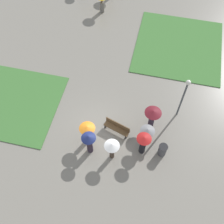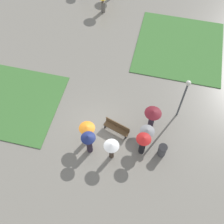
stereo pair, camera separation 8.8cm
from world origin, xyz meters
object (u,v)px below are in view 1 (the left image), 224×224
(crowd_person_navy, at_px, (89,141))
(crowd_person_orange, at_px, (87,130))
(crowd_person_grey, at_px, (147,134))
(crowd_person_red, at_px, (143,143))
(lone_walker_near_lawn, at_px, (102,0))
(crowd_person_white, at_px, (112,148))
(trash_bin, at_px, (162,150))
(park_bench, at_px, (117,127))
(lamp_post, at_px, (184,94))
(crowd_person_maroon, at_px, (153,115))

(crowd_person_navy, bearing_deg, crowd_person_orange, -50.56)
(crowd_person_grey, bearing_deg, crowd_person_orange, 152.95)
(crowd_person_red, xyz_separation_m, lone_walker_near_lawn, (-5.85, 12.90, 0.07))
(crowd_person_white, height_order, crowd_person_red, crowd_person_red)
(trash_bin, xyz_separation_m, crowd_person_grey, (-1.16, 0.57, 0.64))
(trash_bin, distance_m, crowd_person_navy, 4.68)
(crowd_person_red, bearing_deg, park_bench, 86.82)
(park_bench, xyz_separation_m, lamp_post, (3.83, 2.25, 1.99))
(park_bench, distance_m, crowd_person_red, 2.30)
(crowd_person_white, bearing_deg, crowd_person_grey, -48.56)
(crowd_person_orange, xyz_separation_m, crowd_person_red, (3.57, -0.03, -0.14))
(trash_bin, distance_m, crowd_person_white, 3.32)
(trash_bin, height_order, crowd_person_white, crowd_person_white)
(crowd_person_red, bearing_deg, crowd_person_maroon, 19.80)
(crowd_person_red, height_order, crowd_person_maroon, crowd_person_red)
(crowd_person_orange, distance_m, crowd_person_navy, 0.79)
(lamp_post, distance_m, crowd_person_orange, 6.53)
(park_bench, height_order, trash_bin, trash_bin)
(crowd_person_orange, bearing_deg, crowd_person_grey, 64.35)
(crowd_person_orange, bearing_deg, crowd_person_maroon, 81.72)
(crowd_person_white, xyz_separation_m, lone_walker_near_lawn, (-4.04, 13.69, -0.04))
(lamp_post, bearing_deg, lone_walker_near_lawn, 129.22)
(lamp_post, relative_size, crowd_person_grey, 2.16)
(crowd_person_maroon, height_order, lone_walker_near_lawn, crowd_person_maroon)
(crowd_person_grey, bearing_deg, crowd_person_navy, 165.08)
(crowd_person_red, height_order, lone_walker_near_lawn, crowd_person_red)
(crowd_person_grey, bearing_deg, trash_bin, -63.71)
(crowd_person_white, relative_size, crowd_person_grey, 1.03)
(crowd_person_grey, height_order, lone_walker_near_lawn, lone_walker_near_lawn)
(crowd_person_orange, relative_size, crowd_person_grey, 1.04)
(crowd_person_orange, bearing_deg, crowd_person_red, 53.40)
(crowd_person_maroon, bearing_deg, crowd_person_red, -102.42)
(trash_bin, height_order, crowd_person_navy, crowd_person_navy)
(crowd_person_orange, height_order, lone_walker_near_lawn, crowd_person_orange)
(crowd_person_navy, bearing_deg, crowd_person_white, -167.34)
(crowd_person_grey, xyz_separation_m, crowd_person_maroon, (0.15, 1.34, 0.16))
(park_bench, height_order, crowd_person_orange, crowd_person_orange)
(crowd_person_grey, distance_m, crowd_person_maroon, 1.36)
(crowd_person_navy, xyz_separation_m, crowd_person_red, (3.26, 0.69, -0.11))
(trash_bin, bearing_deg, crowd_person_red, -173.84)
(lamp_post, relative_size, lone_walker_near_lawn, 2.10)
(crowd_person_red, bearing_deg, crowd_person_orange, 116.57)
(trash_bin, distance_m, crowd_person_red, 1.46)
(crowd_person_grey, bearing_deg, crowd_person_white, -179.41)
(crowd_person_white, relative_size, crowd_person_red, 0.91)
(park_bench, bearing_deg, crowd_person_white, -69.72)
(park_bench, height_order, lamp_post, lamp_post)
(crowd_person_maroon, relative_size, lone_walker_near_lawn, 1.02)
(crowd_person_white, bearing_deg, crowd_person_navy, 89.50)
(lamp_post, relative_size, crowd_person_orange, 2.08)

